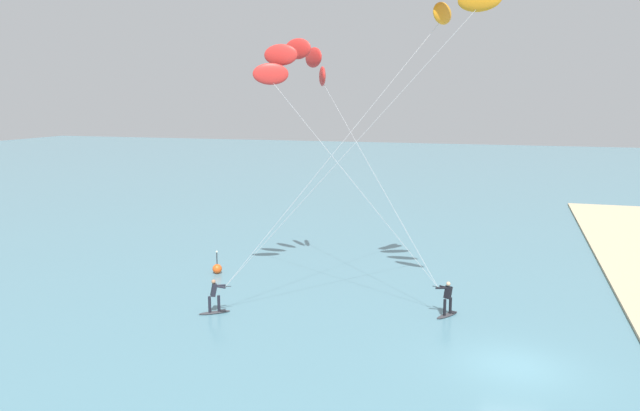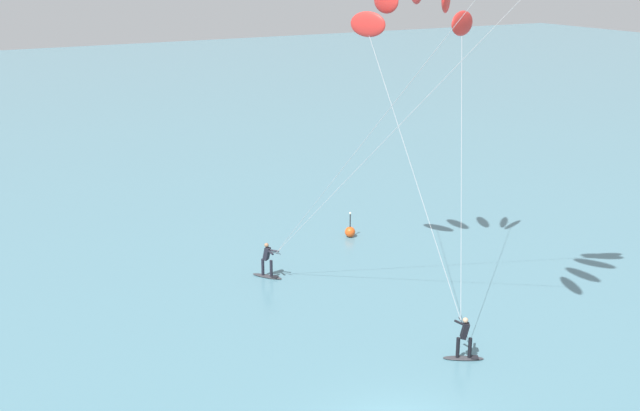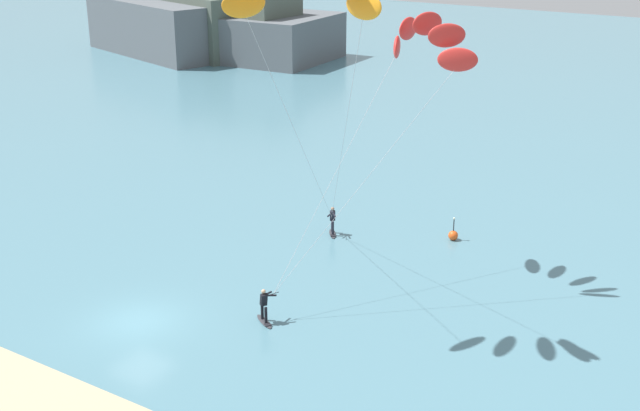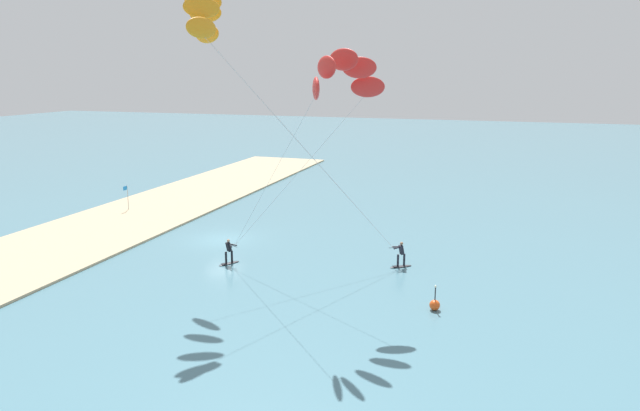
# 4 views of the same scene
# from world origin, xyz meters

# --- Properties ---
(ground_plane) EXTENTS (240.00, 240.00, 0.00)m
(ground_plane) POSITION_xyz_m (0.00, 0.00, 0.00)
(ground_plane) COLOR slate
(kitesurfer_nearshore) EXTENTS (7.10, 10.91, 13.37)m
(kitesurfer_nearshore) POSITION_xyz_m (8.28, 11.40, 11.66)
(kitesurfer_nearshore) COLOR #333338
(kitesurfer_nearshore) RESTS_ON ground
(marker_buoy) EXTENTS (0.56, 0.56, 1.38)m
(marker_buoy) POSITION_xyz_m (8.25, 16.80, 0.30)
(marker_buoy) COLOR #EA5119
(marker_buoy) RESTS_ON ground
(distant_headland) EXTENTS (32.73, 18.32, 8.30)m
(distant_headland) POSITION_xyz_m (-43.67, 56.20, 3.44)
(distant_headland) COLOR #4C564C
(distant_headland) RESTS_ON ground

